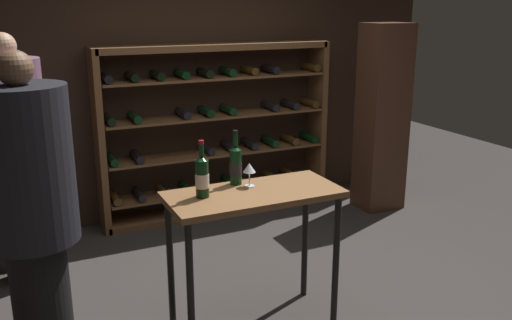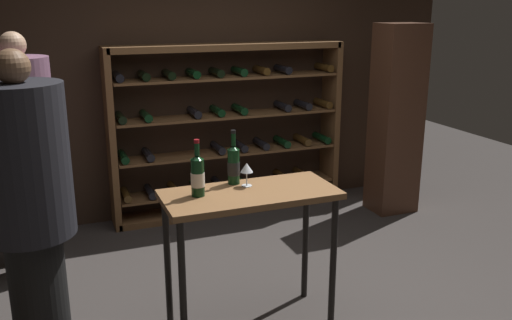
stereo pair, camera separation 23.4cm
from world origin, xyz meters
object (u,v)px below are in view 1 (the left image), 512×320
(wine_bottle_amber_reserve, at_px, (236,165))
(wine_glass_stemmed_left, at_px, (249,169))
(wine_rack, at_px, (217,131))
(person_guest_plum_blouse, at_px, (15,150))
(person_host_in_suit, at_px, (31,203))
(wine_bottle_gold_foil, at_px, (202,176))
(display_cabinet, at_px, (382,118))
(tasting_table, at_px, (254,211))

(wine_bottle_amber_reserve, xyz_separation_m, wine_glass_stemmed_left, (0.06, -0.08, -0.01))
(wine_rack, bearing_deg, person_guest_plum_blouse, -158.85)
(person_host_in_suit, xyz_separation_m, wine_glass_stemmed_left, (1.30, -0.04, 0.04))
(person_host_in_suit, xyz_separation_m, wine_bottle_gold_foil, (0.96, -0.10, 0.05))
(wine_rack, bearing_deg, display_cabinet, -19.58)
(tasting_table, bearing_deg, display_cabinet, 34.90)
(wine_bottle_gold_foil, relative_size, wine_bottle_amber_reserve, 0.99)
(person_guest_plum_blouse, height_order, person_host_in_suit, person_guest_plum_blouse)
(tasting_table, height_order, wine_glass_stemmed_left, wine_glass_stemmed_left)
(wine_bottle_amber_reserve, bearing_deg, display_cabinet, 30.91)
(person_host_in_suit, distance_m, wine_glass_stemmed_left, 1.30)
(wine_bottle_gold_foil, bearing_deg, person_guest_plum_blouse, 127.51)
(person_host_in_suit, bearing_deg, wine_glass_stemmed_left, -153.15)
(display_cabinet, bearing_deg, wine_rack, 160.42)
(tasting_table, height_order, display_cabinet, display_cabinet)
(person_guest_plum_blouse, height_order, wine_bottle_gold_foil, person_guest_plum_blouse)
(person_host_in_suit, relative_size, display_cabinet, 0.97)
(display_cabinet, bearing_deg, person_guest_plum_blouse, -177.43)
(tasting_table, xyz_separation_m, display_cabinet, (2.13, 1.49, 0.14))
(wine_rack, bearing_deg, person_host_in_suit, -133.73)
(wine_bottle_gold_foil, xyz_separation_m, wine_glass_stemmed_left, (0.34, 0.06, -0.01))
(person_host_in_suit, relative_size, wine_bottle_gold_foil, 5.23)
(person_guest_plum_blouse, relative_size, display_cabinet, 0.99)
(wine_rack, height_order, wine_bottle_amber_reserve, wine_rack)
(display_cabinet, relative_size, wine_glass_stemmed_left, 12.28)
(person_host_in_suit, height_order, display_cabinet, display_cabinet)
(display_cabinet, height_order, wine_glass_stemmed_left, display_cabinet)
(wine_bottle_amber_reserve, bearing_deg, wine_glass_stemmed_left, -53.33)
(wine_bottle_amber_reserve, bearing_deg, person_host_in_suit, -177.94)
(person_guest_plum_blouse, distance_m, wine_bottle_amber_reserve, 1.71)
(wine_rack, distance_m, wine_bottle_amber_reserve, 1.97)
(person_guest_plum_blouse, bearing_deg, wine_glass_stemmed_left, 22.84)
(wine_bottle_gold_foil, bearing_deg, wine_rack, 66.66)
(wine_rack, xyz_separation_m, tasting_table, (-0.54, -2.05, -0.04))
(person_guest_plum_blouse, relative_size, person_host_in_suit, 1.02)
(person_guest_plum_blouse, xyz_separation_m, person_host_in_suit, (0.03, -1.19, -0.02))
(person_host_in_suit, bearing_deg, person_guest_plum_blouse, -60.12)
(tasting_table, distance_m, person_host_in_suit, 1.31)
(person_guest_plum_blouse, bearing_deg, person_host_in_suit, -23.02)
(wine_rack, distance_m, wine_glass_stemmed_left, 2.03)
(wine_rack, xyz_separation_m, wine_bottle_amber_reserve, (-0.59, -1.87, 0.22))
(tasting_table, xyz_separation_m, wine_bottle_amber_reserve, (-0.04, 0.19, 0.26))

